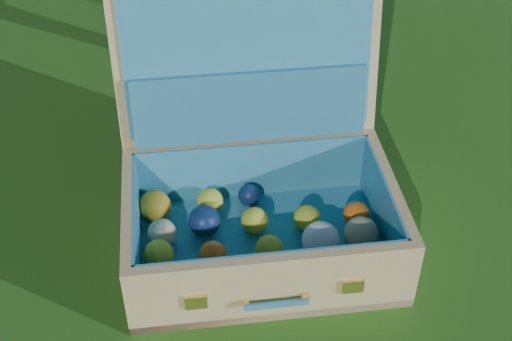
# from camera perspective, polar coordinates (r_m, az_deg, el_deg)

# --- Properties ---
(ground) EXTENTS (60.00, 60.00, 0.00)m
(ground) POSITION_cam_1_polar(r_m,az_deg,el_deg) (1.82, -3.55, -6.45)
(ground) COLOR #215114
(ground) RESTS_ON ground
(suitcase) EXTENTS (0.67, 0.59, 0.63)m
(suitcase) POSITION_cam_1_polar(r_m,az_deg,el_deg) (1.75, 0.05, -0.32)
(suitcase) COLOR tan
(suitcase) RESTS_ON ground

